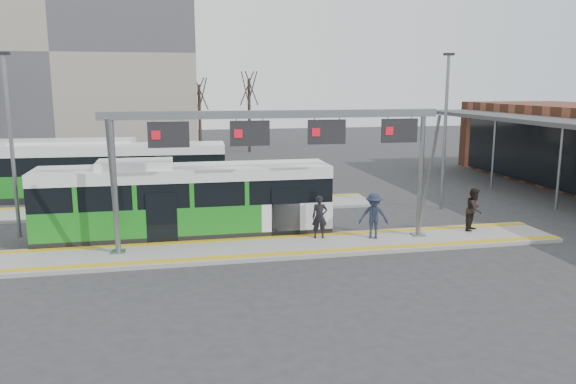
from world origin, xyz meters
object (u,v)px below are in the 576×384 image
hero_bus (186,201)px  passenger_c (374,216)px  passenger_a (320,217)px  gantry (280,138)px  passenger_b (474,209)px

hero_bus → passenger_c: (7.43, -2.37, -0.43)m
passenger_c → passenger_a: bearing=-171.4°
gantry → passenger_b: gantry is taller
passenger_a → passenger_b: size_ratio=0.95×
passenger_a → passenger_c: (2.13, -0.49, 0.05)m
hero_bus → passenger_c: size_ratio=6.48×
gantry → passenger_b: 9.09m
gantry → passenger_a: gantry is taller
passenger_b → passenger_c: size_ratio=0.99×
passenger_a → hero_bus: bearing=167.9°
hero_bus → passenger_c: hero_bus is taller
gantry → hero_bus: gantry is taller
passenger_a → passenger_c: bearing=-5.5°
gantry → hero_bus: (-3.58, 2.36, -2.79)m
gantry → passenger_c: size_ratio=7.03×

